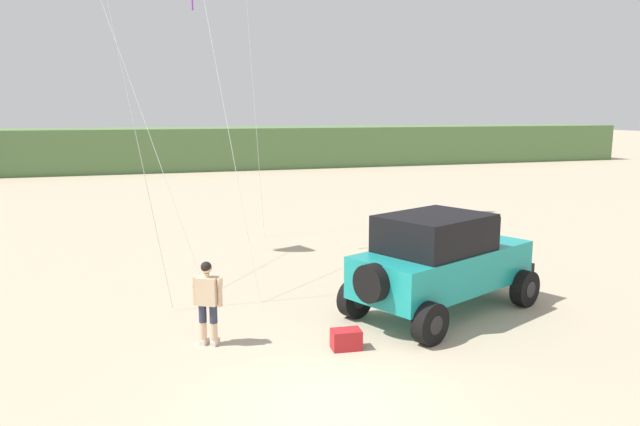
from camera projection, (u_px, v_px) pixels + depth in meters
ground_plane at (333, 406)px, 9.15m from camera, size 220.00×220.00×0.00m
dune_ridge at (101, 150)px, 45.04m from camera, size 90.00×6.53×3.19m
jeep at (442, 260)px, 13.25m from camera, size 5.00×3.91×2.26m
person_watching at (208, 299)px, 11.39m from camera, size 0.56×0.44×1.67m
cooler_box at (346, 339)px, 11.33m from camera, size 0.59×0.41×0.38m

